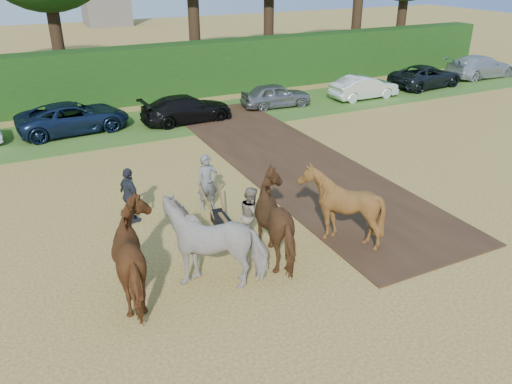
% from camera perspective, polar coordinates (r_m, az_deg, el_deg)
% --- Properties ---
extents(ground, '(120.00, 120.00, 0.00)m').
position_cam_1_polar(ground, '(14.15, 12.43, -6.75)').
color(ground, gold).
rests_on(ground, ground).
extents(earth_strip, '(4.50, 17.00, 0.05)m').
position_cam_1_polar(earth_strip, '(20.08, 3.62, 3.75)').
color(earth_strip, '#472D1C').
rests_on(earth_strip, ground).
extents(grass_verge, '(50.00, 5.00, 0.03)m').
position_cam_1_polar(grass_verge, '(25.54, -7.25, 8.32)').
color(grass_verge, '#38601E').
rests_on(grass_verge, ground).
extents(hedgerow, '(46.00, 1.60, 3.00)m').
position_cam_1_polar(hedgerow, '(29.35, -10.46, 13.31)').
color(hedgerow, '#14380F').
rests_on(hedgerow, ground).
extents(spectator_near, '(0.85, 0.97, 1.68)m').
position_cam_1_polar(spectator_near, '(13.94, -0.52, -2.64)').
color(spectator_near, '#9D927C').
rests_on(spectator_near, ground).
extents(spectator_far, '(0.70, 1.11, 1.75)m').
position_cam_1_polar(spectator_far, '(15.45, -14.21, -0.39)').
color(spectator_far, '#242730').
rests_on(spectator_far, ground).
extents(plough_team, '(7.31, 5.15, 2.20)m').
position_cam_1_polar(plough_team, '(12.81, -0.84, -4.06)').
color(plough_team, brown).
rests_on(plough_team, ground).
extents(parked_cars, '(41.05, 3.25, 1.48)m').
position_cam_1_polar(parked_cars, '(26.95, 0.85, 10.89)').
color(parked_cars, silver).
rests_on(parked_cars, ground).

